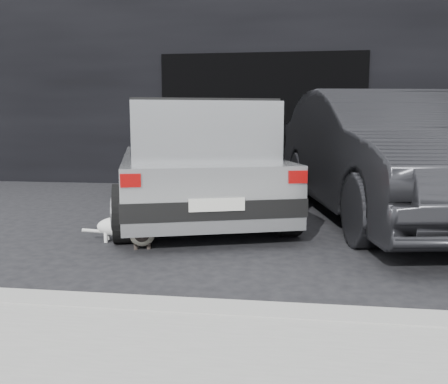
# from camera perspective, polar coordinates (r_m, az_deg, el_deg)

# --- Properties ---
(ground) EXTENTS (80.00, 80.00, 0.00)m
(ground) POSITION_cam_1_polar(r_m,az_deg,el_deg) (5.81, -7.82, -4.38)
(ground) COLOR black
(ground) RESTS_ON ground
(building_facade) EXTENTS (34.00, 4.00, 5.00)m
(building_facade) POSITION_cam_1_polar(r_m,az_deg,el_deg) (11.52, 5.25, 14.51)
(building_facade) COLOR black
(building_facade) RESTS_ON ground
(garage_opening) EXTENTS (4.00, 0.10, 2.60)m
(garage_opening) POSITION_cam_1_polar(r_m,az_deg,el_deg) (9.45, 4.58, 8.56)
(garage_opening) COLOR black
(garage_opening) RESTS_ON ground
(curb) EXTENTS (18.00, 0.25, 0.12)m
(curb) POSITION_cam_1_polar(r_m,az_deg,el_deg) (3.15, -2.83, -14.44)
(curb) COLOR gray
(curb) RESTS_ON ground
(silver_hatchback) EXTENTS (3.05, 4.53, 1.53)m
(silver_hatchback) POSITION_cam_1_polar(r_m,az_deg,el_deg) (6.48, -3.70, 4.52)
(silver_hatchback) COLOR #A7AAAC
(silver_hatchback) RESTS_ON ground
(second_car) EXTENTS (2.73, 5.44, 1.71)m
(second_car) POSITION_cam_1_polar(r_m,az_deg,el_deg) (6.63, 18.77, 4.33)
(second_car) COLOR black
(second_car) RESTS_ON ground
(cat_siamese) EXTENTS (0.39, 0.74, 0.27)m
(cat_siamese) POSITION_cam_1_polar(r_m,az_deg,el_deg) (4.99, -9.80, -5.14)
(cat_siamese) COLOR beige
(cat_siamese) RESTS_ON ground
(cat_white) EXTENTS (0.73, 0.35, 0.35)m
(cat_white) POSITION_cam_1_polar(r_m,az_deg,el_deg) (5.26, -11.99, -3.95)
(cat_white) COLOR silver
(cat_white) RESTS_ON ground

